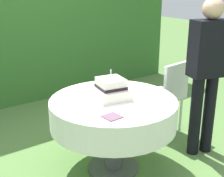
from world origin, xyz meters
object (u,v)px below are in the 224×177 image
(serving_plate_far, at_px, (120,84))
(wedding_cake, at_px, (111,89))
(napkin_stack, at_px, (112,117))
(serving_plate_near, at_px, (156,111))
(standing_person, at_px, (207,68))
(cake_table, at_px, (113,113))
(garden_chair, at_px, (168,91))

(serving_plate_far, bearing_deg, wedding_cake, -139.11)
(wedding_cake, bearing_deg, napkin_stack, -124.82)
(serving_plate_far, bearing_deg, serving_plate_near, -104.62)
(serving_plate_near, relative_size, standing_person, 0.09)
(serving_plate_far, distance_m, napkin_stack, 0.84)
(cake_table, height_order, garden_chair, garden_chair)
(standing_person, bearing_deg, serving_plate_far, 135.50)
(serving_plate_far, relative_size, standing_person, 0.07)
(serving_plate_near, bearing_deg, serving_plate_far, 75.38)
(standing_person, bearing_deg, wedding_cake, 160.61)
(cake_table, xyz_separation_m, serving_plate_near, (0.13, -0.43, 0.14))
(wedding_cake, distance_m, garden_chair, 0.99)
(serving_plate_far, relative_size, napkin_stack, 0.78)
(cake_table, xyz_separation_m, standing_person, (0.93, -0.29, 0.34))
(cake_table, relative_size, standing_person, 0.73)
(cake_table, height_order, serving_plate_near, serving_plate_near)
(cake_table, height_order, serving_plate_far, serving_plate_far)
(cake_table, distance_m, serving_plate_far, 0.47)
(cake_table, relative_size, garden_chair, 1.31)
(wedding_cake, height_order, serving_plate_far, wedding_cake)
(serving_plate_far, height_order, garden_chair, garden_chair)
(serving_plate_near, relative_size, napkin_stack, 1.07)
(serving_plate_near, relative_size, serving_plate_far, 1.37)
(cake_table, relative_size, serving_plate_far, 11.10)
(wedding_cake, xyz_separation_m, garden_chair, (0.94, 0.17, -0.27))
(serving_plate_near, height_order, serving_plate_far, same)
(napkin_stack, bearing_deg, garden_chair, 23.70)
(standing_person, bearing_deg, napkin_stack, -178.98)
(cake_table, xyz_separation_m, napkin_stack, (-0.24, -0.31, 0.14))
(serving_plate_far, distance_m, standing_person, 0.88)
(cake_table, relative_size, serving_plate_near, 8.11)
(cake_table, distance_m, napkin_stack, 0.41)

